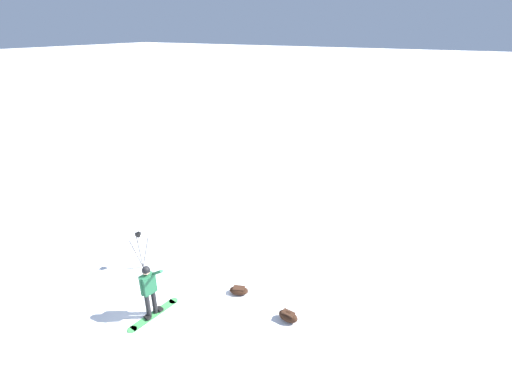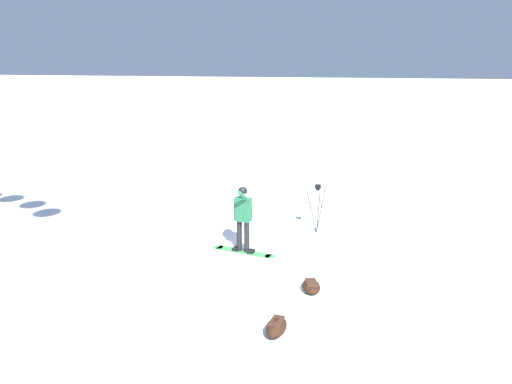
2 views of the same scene
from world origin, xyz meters
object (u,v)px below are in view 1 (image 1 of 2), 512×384
object	(u,v)px
gear_bag_large	(239,290)
camera_tripod	(139,243)
snowboarder	(149,286)
snowboard	(154,314)
gear_bag_small	(288,316)

from	to	relation	value
gear_bag_large	camera_tripod	xyz separation A→B (m)	(3.75, 0.49, 0.89)
gear_bag_large	snowboarder	bearing A→B (deg)	50.11
snowboard	gear_bag_large	distance (m)	2.69
camera_tripod	gear_bag_small	bearing A→B (deg)	-178.23
gear_bag_large	camera_tripod	world-z (taller)	camera_tripod
gear_bag_small	snowboarder	bearing A→B (deg)	26.04
snowboarder	camera_tripod	world-z (taller)	snowboarder
snowboarder	gear_bag_small	bearing A→B (deg)	-153.96
snowboard	gear_bag_small	bearing A→B (deg)	-154.08
snowboarder	camera_tripod	xyz separation A→B (m)	(2.01, -1.60, -0.06)
snowboard	gear_bag_large	bearing A→B (deg)	-129.83
snowboarder	camera_tripod	size ratio (longest dim) A/B	1.24
snowboarder	snowboard	xyz separation A→B (m)	(-0.02, -0.02, -1.05)
snowboarder	gear_bag_small	size ratio (longest dim) A/B	2.80
camera_tripod	snowboarder	bearing A→B (deg)	141.48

